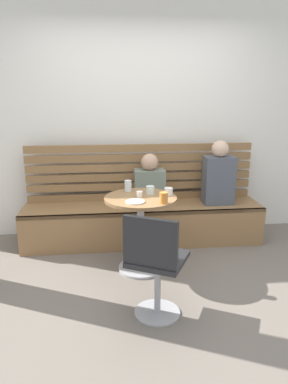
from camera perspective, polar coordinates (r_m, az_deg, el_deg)
ground at (r=3.17m, az=2.24°, el=-16.41°), size 8.00×8.00×0.00m
back_wall at (r=4.33m, az=-0.81°, el=12.48°), size 5.20×0.10×2.90m
booth_bench at (r=4.15m, az=-0.16°, el=-5.06°), size 2.70×0.52×0.44m
booth_backrest at (r=4.22m, az=-0.51°, el=3.19°), size 2.65×0.04×0.67m
cafe_table at (r=3.41m, az=-0.55°, el=-4.37°), size 0.68×0.68×0.74m
white_chair at (r=2.70m, az=1.77°, el=-11.22°), size 0.54×0.54×0.85m
person_adult at (r=4.17m, az=11.80°, el=2.54°), size 0.34×0.22×0.73m
person_child_left at (r=4.03m, az=0.88°, el=1.43°), size 0.34×0.22×0.59m
cup_tumbler_orange at (r=3.14m, az=3.15°, el=-0.94°), size 0.07×0.07×0.10m
cup_glass_short at (r=3.42m, az=1.00°, el=0.31°), size 0.08×0.08×0.08m
cup_espresso_small at (r=3.33m, az=-0.72°, el=-0.34°), size 0.06×0.06×0.05m
cup_ceramic_white at (r=3.40m, az=3.92°, el=0.10°), size 0.08×0.08×0.07m
cup_water_clear at (r=3.52m, az=-2.55°, el=0.98°), size 0.07×0.07×0.11m
plate_small at (r=3.17m, az=-1.42°, el=-1.55°), size 0.17×0.17×0.01m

